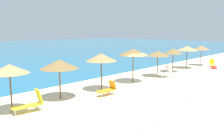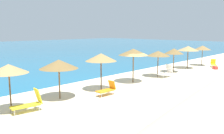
{
  "view_description": "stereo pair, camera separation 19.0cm",
  "coord_description": "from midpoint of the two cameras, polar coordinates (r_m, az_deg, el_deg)",
  "views": [
    {
      "loc": [
        -15.07,
        -10.64,
        4.38
      ],
      "look_at": [
        -1.38,
        2.21,
        1.46
      ],
      "focal_mm": 38.2,
      "sensor_mm": 36.0,
      "label": 1
    },
    {
      "loc": [
        -14.94,
        -10.78,
        4.38
      ],
      "look_at": [
        -1.38,
        2.21,
        1.46
      ],
      "focal_mm": 38.2,
      "sensor_mm": 36.0,
      "label": 2
    }
  ],
  "objects": [
    {
      "name": "ground_plane",
      "position": [
        18.94,
        8.04,
        -4.6
      ],
      "size": [
        160.0,
        160.0,
        0.0
      ],
      "primitive_type": "plane",
      "color": "beige"
    },
    {
      "name": "beach_umbrella_1",
      "position": [
        13.56,
        -23.15,
        -0.4
      ],
      "size": [
        2.05,
        2.05,
        2.62
      ],
      "color": "brown",
      "rests_on": "ground_plane"
    },
    {
      "name": "beach_umbrella_2",
      "position": [
        15.36,
        -12.27,
        0.66
      ],
      "size": [
        2.45,
        2.45,
        2.54
      ],
      "color": "brown",
      "rests_on": "ground_plane"
    },
    {
      "name": "beach_umbrella_3",
      "position": [
        17.11,
        -2.33,
        2.33
      ],
      "size": [
        2.26,
        2.26,
        2.73
      ],
      "color": "brown",
      "rests_on": "ground_plane"
    },
    {
      "name": "beach_umbrella_4",
      "position": [
        19.84,
        5.41,
        3.58
      ],
      "size": [
        2.47,
        2.47,
        2.85
      ],
      "color": "brown",
      "rests_on": "ground_plane"
    },
    {
      "name": "beach_umbrella_5",
      "position": [
        22.72,
        11.24,
        3.18
      ],
      "size": [
        2.21,
        2.21,
        2.45
      ],
      "color": "brown",
      "rests_on": "ground_plane"
    },
    {
      "name": "beach_umbrella_6",
      "position": [
        25.51,
        14.81,
        3.67
      ],
      "size": [
        1.97,
        1.97,
        2.5
      ],
      "color": "brown",
      "rests_on": "ground_plane"
    },
    {
      "name": "beach_umbrella_7",
      "position": [
        28.54,
        17.94,
        4.24
      ],
      "size": [
        2.41,
        2.41,
        2.57
      ],
      "color": "brown",
      "rests_on": "ground_plane"
    },
    {
      "name": "beach_umbrella_8",
      "position": [
        31.45,
        21.03,
        4.33
      ],
      "size": [
        2.03,
        2.03,
        2.49
      ],
      "color": "brown",
      "rests_on": "ground_plane"
    },
    {
      "name": "lounge_chair_0",
      "position": [
        13.73,
        -18.75,
        -8.07
      ],
      "size": [
        1.7,
        0.83,
        1.22
      ],
      "rotation": [
        0.0,
        0.0,
        1.42
      ],
      "color": "yellow",
      "rests_on": "ground_plane"
    },
    {
      "name": "lounge_chair_2",
      "position": [
        31.09,
        23.27,
        0.75
      ],
      "size": [
        1.46,
        1.12,
        0.92
      ],
      "rotation": [
        0.0,
        0.0,
        2.05
      ],
      "color": "yellow",
      "rests_on": "ground_plane"
    },
    {
      "name": "lounge_chair_3",
      "position": [
        16.2,
        -0.81,
        -5.29
      ],
      "size": [
        1.44,
        0.64,
        0.95
      ],
      "rotation": [
        0.0,
        0.0,
        1.53
      ],
      "color": "orange",
      "rests_on": "ground_plane"
    },
    {
      "name": "lounge_chair_4",
      "position": [
        22.87,
        13.11,
        -1.2
      ],
      "size": [
        1.63,
        0.78,
        1.2
      ],
      "rotation": [
        0.0,
        0.0,
        1.48
      ],
      "color": "white",
      "rests_on": "ground_plane"
    },
    {
      "name": "cooler_box",
      "position": [
        29.23,
        23.63,
        -0.16
      ],
      "size": [
        0.6,
        0.64,
        0.36
      ],
      "primitive_type": "cube",
      "rotation": [
        0.0,
        0.0,
        0.99
      ],
      "color": "red",
      "rests_on": "ground_plane"
    }
  ]
}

